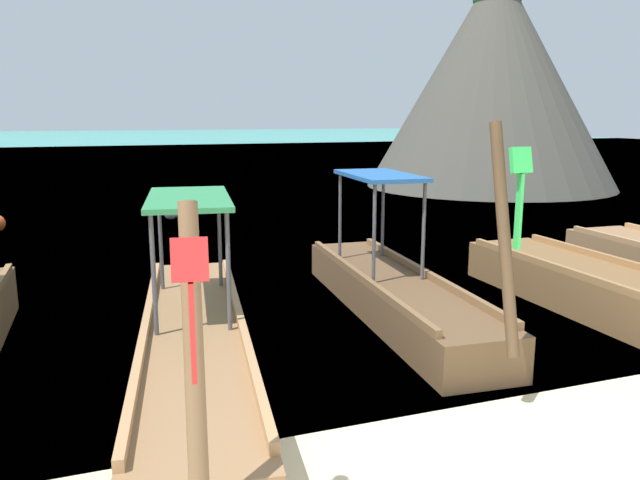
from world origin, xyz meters
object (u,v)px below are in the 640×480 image
longtail_boat_green_ribbon (394,292)px  longtail_boat_yellow_ribbon (603,291)px  mooring_buoy_far (171,212)px  karst_rock (497,81)px  longtail_boat_red_ribbon (194,343)px

longtail_boat_green_ribbon → longtail_boat_yellow_ribbon: bearing=-17.5°
mooring_buoy_far → karst_rock: bearing=17.4°
longtail_boat_red_ribbon → karst_rock: 20.89m
longtail_boat_green_ribbon → longtail_boat_yellow_ribbon: size_ratio=1.04×
longtail_boat_green_ribbon → mooring_buoy_far: 9.82m
longtail_boat_green_ribbon → longtail_boat_yellow_ribbon: 3.04m
longtail_boat_yellow_ribbon → mooring_buoy_far: longtail_boat_yellow_ribbon is taller
longtail_boat_yellow_ribbon → karst_rock: karst_rock is taller
longtail_boat_yellow_ribbon → karst_rock: size_ratio=0.54×
longtail_boat_red_ribbon → karst_rock: karst_rock is taller
longtail_boat_red_ribbon → longtail_boat_green_ribbon: longtail_boat_green_ribbon is taller
karst_rock → longtail_boat_red_ribbon: bearing=-133.8°
karst_rock → longtail_boat_green_ribbon: bearing=-129.2°
longtail_boat_red_ribbon → mooring_buoy_far: (0.93, 10.64, -0.11)m
karst_rock → mooring_buoy_far: size_ratio=24.53×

